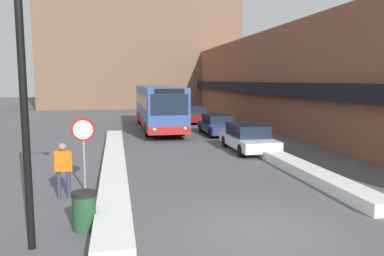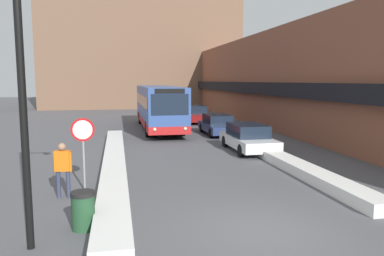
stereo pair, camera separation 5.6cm
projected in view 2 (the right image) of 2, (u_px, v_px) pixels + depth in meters
The scene contains 13 objects.
ground_plane at pixel (264, 231), 9.07m from camera, with size 160.00×160.00×0.00m, color #515156.
building_row_right at pixel (267, 80), 33.89m from camera, with size 5.50×60.00×7.33m.
building_backdrop_far at pixel (141, 33), 50.36m from camera, with size 26.00×8.00×19.90m.
snow_bank_left at pixel (114, 163), 15.77m from camera, with size 0.90×17.67×0.40m.
snow_bank_right at pixel (277, 157), 16.89m from camera, with size 0.90×14.30×0.39m.
city_bus at pixel (159, 106), 27.93m from camera, with size 2.57×12.42×3.20m.
parked_car_front at pixel (248, 137), 19.39m from camera, with size 1.89×4.46×1.39m.
parked_car_middle at pixel (218, 125), 25.24m from camera, with size 1.82×4.38×1.35m.
parked_car_back at pixel (195, 114), 32.38m from camera, with size 1.92×4.27×1.48m.
stop_sign at pixel (83, 138), 12.19m from camera, with size 0.76×0.08×2.43m.
street_lamp at pixel (34, 51), 7.68m from camera, with size 1.46×0.36×6.92m.
pedestrian at pixel (63, 165), 11.56m from camera, with size 0.56×0.28×1.73m.
trash_bin at pixel (83, 210), 9.15m from camera, with size 0.59×0.59×0.95m.
Camera 2 is at (-3.41, -8.17, 3.64)m, focal length 35.00 mm.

